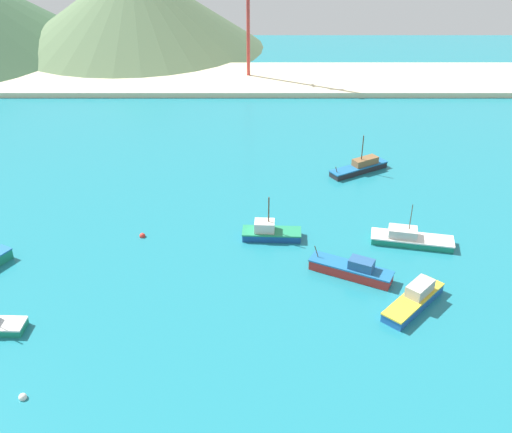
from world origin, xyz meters
TOP-DOWN VIEW (x-y plane):
  - ground at (0.00, 30.00)m, footprint 260.00×280.00m
  - fishing_boat_0 at (27.96, 48.37)m, footprint 8.35×3.25m
  - fishing_boat_1 at (47.20, 46.92)m, footprint 11.53×5.27m
  - fishing_boat_2 at (44.67, 33.35)m, footprint 8.78×9.15m
  - fishing_boat_4 at (38.19, 39.37)m, footprint 10.65×7.04m
  - fishing_boat_7 at (43.88, 69.73)m, footprint 10.68×7.71m
  - buoy_0 at (10.02, 48.60)m, footprint 0.84×0.84m
  - buoy_1 at (3.38, 19.09)m, footprint 0.82×0.82m
  - beach_strip at (0.00, 121.03)m, footprint 247.00×25.27m
  - hill_central at (-9.04, 154.62)m, footprint 74.53×74.53m
  - radio_tower at (24.15, 122.37)m, footprint 3.41×2.73m

SIDE VIEW (x-z plane):
  - ground at x=0.00m, z-range -0.50..0.00m
  - buoy_1 at x=3.38m, z-range -0.27..0.55m
  - buoy_0 at x=10.02m, z-range -0.27..0.56m
  - beach_strip at x=0.00m, z-range 0.00..1.20m
  - fishing_boat_1 at x=47.20m, z-range -2.24..3.85m
  - fishing_boat_7 at x=43.88m, z-range -2.43..4.14m
  - fishing_boat_0 at x=27.96m, z-range -2.29..4.13m
  - fishing_boat_4 at x=38.19m, z-range -0.55..2.43m
  - fishing_boat_2 at x=44.67m, z-range -0.39..2.32m
  - hill_central at x=-9.04m, z-range 0.00..23.87m
  - radio_tower at x=24.15m, z-range 0.34..34.46m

